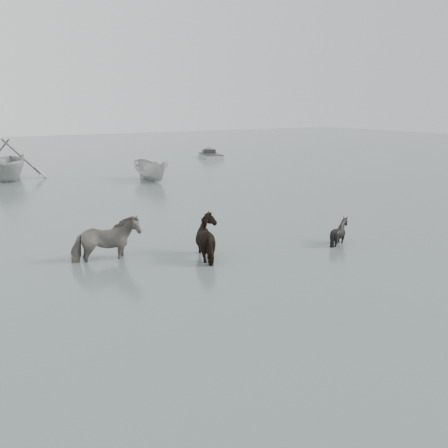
{
  "coord_description": "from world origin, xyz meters",
  "views": [
    {
      "loc": [
        -8.91,
        -13.4,
        4.86
      ],
      "look_at": [
        -0.33,
        0.17,
        1.0
      ],
      "focal_mm": 40.0,
      "sensor_mm": 36.0,
      "label": 1
    }
  ],
  "objects": [
    {
      "name": "pony_pinto",
      "position": [
        -3.94,
        1.47,
        0.9
      ],
      "size": [
        2.24,
        1.24,
        1.8
      ],
      "primitive_type": "imported",
      "rotation": [
        0.0,
        0.0,
        1.44
      ],
      "color": "black",
      "rests_on": "ground"
    },
    {
      "name": "pony_dark",
      "position": [
        -0.84,
        0.06,
        0.86
      ],
      "size": [
        1.65,
        1.87,
        1.72
      ],
      "primitive_type": "imported",
      "rotation": [
        0.0,
        0.0,
        1.69
      ],
      "color": "black",
      "rests_on": "ground"
    },
    {
      "name": "rowboat_trail",
      "position": [
        -3.35,
        21.9,
        1.43
      ],
      "size": [
        5.83,
        6.38,
        2.86
      ],
      "primitive_type": "imported",
      "rotation": [
        0.0,
        0.0,
        2.91
      ],
      "color": "#A8AAA8",
      "rests_on": "ground"
    },
    {
      "name": "skiff_port",
      "position": [
        14.97,
        26.65,
        0.38
      ],
      "size": [
        2.87,
        4.88,
        0.75
      ],
      "primitive_type": null,
      "rotation": [
        0.0,
        0.0,
        1.28
      ],
      "color": "#969896",
      "rests_on": "ground"
    },
    {
      "name": "pony_black",
      "position": [
        3.8,
        -1.02,
        0.6
      ],
      "size": [
        1.34,
        1.26,
        1.2
      ],
      "primitive_type": "imported",
      "rotation": [
        0.0,
        0.0,
        1.25
      ],
      "color": "black",
      "rests_on": "ground"
    },
    {
      "name": "boat_small",
      "position": [
        4.47,
        16.65,
        0.76
      ],
      "size": [
        1.61,
        3.97,
        1.51
      ],
      "primitive_type": "imported",
      "rotation": [
        0.0,
        0.0,
        0.03
      ],
      "color": "#B0B0AB",
      "rests_on": "ground"
    },
    {
      "name": "ground",
      "position": [
        0.0,
        0.0,
        0.0
      ],
      "size": [
        140.0,
        140.0,
        0.0
      ],
      "primitive_type": "plane",
      "color": "#4A5855",
      "rests_on": "ground"
    }
  ]
}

